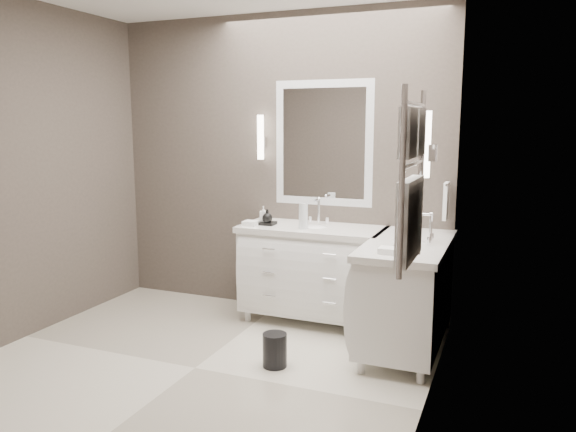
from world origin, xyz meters
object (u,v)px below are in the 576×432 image
at_px(towel_ladder, 411,190).
at_px(vanity_back, 312,268).
at_px(waste_bin, 275,350).
at_px(vanity_right, 407,289).

bearing_deg(towel_ladder, vanity_back, 124.10).
bearing_deg(vanity_back, towel_ladder, -55.90).
xyz_separation_m(towel_ladder, waste_bin, (-1.03, 0.64, -1.27)).
bearing_deg(waste_bin, towel_ladder, -31.81).
distance_m(vanity_right, towel_ladder, 1.60).
xyz_separation_m(vanity_back, towel_ladder, (1.10, -1.63, 0.91)).
height_order(vanity_back, waste_bin, vanity_back).
bearing_deg(towel_ladder, waste_bin, 148.19).
distance_m(vanity_right, waste_bin, 1.10).
height_order(towel_ladder, waste_bin, towel_ladder).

